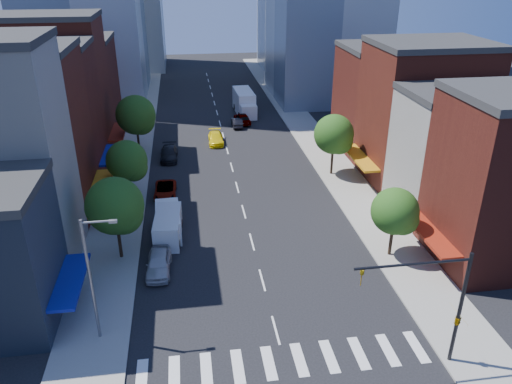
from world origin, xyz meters
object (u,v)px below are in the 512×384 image
(parked_car_front, at_px, (159,263))
(pedestrian_near, at_px, (74,283))
(taxi, at_px, (216,138))
(parked_car_second, at_px, (164,232))
(box_truck, at_px, (244,103))
(parked_car_rear, at_px, (169,153))
(cargo_van_far, at_px, (168,223))
(cargo_van_near, at_px, (168,228))
(pedestrian_far, at_px, (105,220))
(parked_car_third, at_px, (165,191))
(traffic_car_oncoming, at_px, (237,122))
(traffic_car_far, at_px, (242,118))

(parked_car_front, relative_size, pedestrian_near, 2.79)
(taxi, bearing_deg, pedestrian_near, -110.72)
(parked_car_second, relative_size, box_truck, 0.43)
(parked_car_rear, bearing_deg, cargo_van_far, -88.23)
(parked_car_second, bearing_deg, cargo_van_near, -36.63)
(box_truck, distance_m, pedestrian_far, 40.93)
(parked_car_third, distance_m, box_truck, 32.63)
(cargo_van_far, bearing_deg, box_truck, 70.05)
(cargo_van_far, xyz_separation_m, traffic_car_oncoming, (9.93, 31.37, -0.47))
(parked_car_second, height_order, parked_car_third, parked_car_third)
(parked_car_second, bearing_deg, parked_car_third, 85.38)
(taxi, xyz_separation_m, traffic_car_oncoming, (3.72, 6.99, -0.04))
(cargo_van_far, height_order, traffic_car_far, cargo_van_far)
(parked_car_second, relative_size, parked_car_rear, 0.77)
(parked_car_third, height_order, parked_car_rear, parked_car_rear)
(parked_car_front, distance_m, parked_car_third, 14.36)
(parked_car_third, height_order, traffic_car_oncoming, parked_car_third)
(parked_car_front, height_order, box_truck, box_truck)
(parked_car_second, distance_m, traffic_car_oncoming, 33.77)
(parked_car_second, bearing_deg, parked_car_rear, 84.25)
(taxi, bearing_deg, cargo_van_far, -103.05)
(traffic_car_far, bearing_deg, parked_car_third, 58.03)
(parked_car_third, relative_size, pedestrian_near, 2.86)
(parked_car_second, xyz_separation_m, pedestrian_far, (-5.56, 2.31, 0.37))
(cargo_van_near, height_order, pedestrian_far, cargo_van_near)
(cargo_van_far, xyz_separation_m, box_truck, (12.00, 38.31, 0.57))
(parked_car_third, bearing_deg, traffic_car_oncoming, 67.34)
(box_truck, xyz_separation_m, pedestrian_near, (-19.00, -46.71, -0.71))
(parked_car_second, relative_size, pedestrian_near, 2.30)
(cargo_van_near, bearing_deg, taxi, 79.88)
(parked_car_front, xyz_separation_m, pedestrian_near, (-6.28, -2.21, 0.19))
(parked_car_front, xyz_separation_m, pedestrian_far, (-5.20, 7.71, 0.21))
(parked_car_third, height_order, box_truck, box_truck)
(traffic_car_oncoming, bearing_deg, parked_car_third, 65.22)
(parked_car_rear, bearing_deg, parked_car_third, -90.22)
(parked_car_third, xyz_separation_m, traffic_car_far, (11.38, 24.65, 0.13))
(traffic_car_oncoming, distance_m, pedestrian_far, 33.80)
(parked_car_third, xyz_separation_m, pedestrian_far, (-5.48, -6.65, 0.34))
(parked_car_second, distance_m, pedestrian_far, 6.03)
(cargo_van_near, relative_size, pedestrian_near, 3.32)
(parked_car_rear, height_order, cargo_van_near, cargo_van_near)
(traffic_car_oncoming, bearing_deg, parked_car_rear, 49.56)
(traffic_car_oncoming, height_order, box_truck, box_truck)
(parked_car_front, distance_m, pedestrian_near, 6.66)
(pedestrian_near, bearing_deg, pedestrian_far, 13.36)
(parked_car_rear, xyz_separation_m, cargo_van_far, (0.15, -19.25, 0.40))
(parked_car_front, relative_size, cargo_van_near, 0.84)
(cargo_van_far, height_order, traffic_car_oncoming, cargo_van_far)
(parked_car_front, xyz_separation_m, traffic_car_far, (11.66, 39.00, -0.01))
(cargo_van_near, height_order, traffic_car_far, cargo_van_near)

